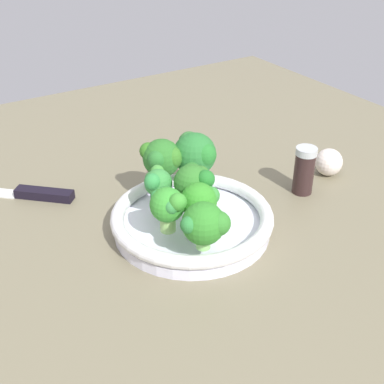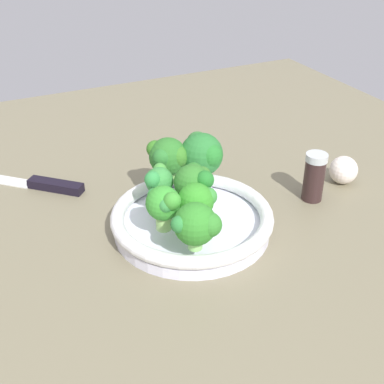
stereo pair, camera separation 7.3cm
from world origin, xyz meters
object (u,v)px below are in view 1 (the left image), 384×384
at_px(pepper_shaker, 304,170).
at_px(broccoli_floret_0, 168,206).
at_px(broccoli_floret_5, 157,183).
at_px(broccoli_floret_4, 162,158).
at_px(broccoli_floret_1, 205,224).
at_px(broccoli_floret_3, 200,201).
at_px(broccoli_floret_2, 195,154).
at_px(broccoli_floret_6, 194,181).
at_px(knife, 17,192).
at_px(bowl, 192,220).
at_px(garlic_bulb, 328,162).

bearing_deg(pepper_shaker, broccoli_floret_0, -84.77).
relative_size(broccoli_floret_0, broccoli_floret_5, 1.07).
relative_size(broccoli_floret_0, broccoli_floret_4, 0.89).
relative_size(broccoli_floret_1, broccoli_floret_4, 0.88).
height_order(broccoli_floret_1, pepper_shaker, broccoli_floret_1).
bearing_deg(broccoli_floret_5, broccoli_floret_0, -15.87).
bearing_deg(pepper_shaker, broccoli_floret_1, -71.67).
bearing_deg(broccoli_floret_3, broccoli_floret_2, 150.19).
relative_size(broccoli_floret_6, pepper_shaker, 0.87).
height_order(knife, pepper_shaker, pepper_shaker).
bearing_deg(broccoli_floret_1, broccoli_floret_6, 155.91).
relative_size(broccoli_floret_0, broccoli_floret_2, 0.84).
bearing_deg(bowl, broccoli_floret_4, 179.04).
height_order(bowl, pepper_shaker, pepper_shaker).
height_order(broccoli_floret_4, broccoli_floret_5, broccoli_floret_4).
bearing_deg(bowl, broccoli_floret_3, -15.22).
height_order(broccoli_floret_0, garlic_bulb, broccoli_floret_0).
bearing_deg(broccoli_floret_0, broccoli_floret_1, 19.12).
distance_m(bowl, broccoli_floret_5, 0.08).
relative_size(broccoli_floret_3, broccoli_floret_4, 0.86).
relative_size(broccoli_floret_2, broccoli_floret_5, 1.28).
bearing_deg(bowl, pepper_shaker, 89.24).
relative_size(broccoli_floret_0, broccoli_floret_6, 0.92).
bearing_deg(broccoli_floret_1, bowl, 157.85).
relative_size(broccoli_floret_3, broccoli_floret_6, 0.90).
bearing_deg(broccoli_floret_0, broccoli_floret_2, 133.33).
height_order(garlic_bulb, pepper_shaker, pepper_shaker).
bearing_deg(broccoli_floret_3, bowl, 164.78).
bearing_deg(broccoli_floret_5, bowl, 47.85).
relative_size(broccoli_floret_6, garlic_bulb, 1.48).
bearing_deg(broccoli_floret_5, broccoli_floret_4, 144.88).
xyz_separation_m(knife, pepper_shaker, (0.24, 0.40, 0.04)).
bearing_deg(broccoli_floret_3, broccoli_floret_0, -100.18).
xyz_separation_m(broccoli_floret_1, garlic_bulb, (-0.11, 0.33, -0.05)).
height_order(bowl, knife, bowl).
bearing_deg(knife, pepper_shaker, 59.06).
height_order(bowl, broccoli_floret_1, broccoli_floret_1).
xyz_separation_m(broccoli_floret_5, pepper_shaker, (0.04, 0.25, -0.03)).
height_order(broccoli_floret_5, garlic_bulb, broccoli_floret_5).
distance_m(broccoli_floret_0, broccoli_floret_3, 0.05).
relative_size(broccoli_floret_5, knife, 0.29).
xyz_separation_m(broccoli_floret_4, pepper_shaker, (0.09, 0.21, -0.04)).
relative_size(broccoli_floret_5, garlic_bulb, 1.27).
distance_m(broccoli_floret_5, broccoli_floret_6, 0.05).
height_order(broccoli_floret_6, pepper_shaker, broccoli_floret_6).
xyz_separation_m(bowl, broccoli_floret_0, (0.03, -0.05, 0.06)).
bearing_deg(broccoli_floret_4, broccoli_floret_2, 74.56).
distance_m(broccoli_floret_1, garlic_bulb, 0.35).
xyz_separation_m(broccoli_floret_3, knife, (-0.27, -0.18, -0.07)).
bearing_deg(knife, garlic_bulb, 65.72).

